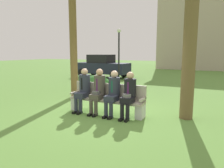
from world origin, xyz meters
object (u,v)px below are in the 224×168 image
at_px(seated_man_centerright, 113,91).
at_px(seated_man_rightmost, 129,93).
at_px(shrub_near_bench, 97,82).
at_px(street_lamp, 119,49).
at_px(park_bench, 107,99).
at_px(building_backdrop, 219,29).
at_px(seated_man_leftmost, 83,88).
at_px(parked_car_near, 103,66).
at_px(seated_man_centerleft, 98,89).

bearing_deg(seated_man_centerright, seated_man_rightmost, -0.84).
relative_size(shrub_near_bench, street_lamp, 0.36).
bearing_deg(park_bench, building_backdrop, 81.69).
relative_size(seated_man_leftmost, shrub_near_bench, 1.12).
bearing_deg(shrub_near_bench, parked_car_near, 115.78).
height_order(seated_man_leftmost, seated_man_rightmost, seated_man_leftmost).
bearing_deg(street_lamp, parked_car_near, 145.39).
bearing_deg(seated_man_centerleft, seated_man_centerright, 0.27).
xyz_separation_m(park_bench, seated_man_rightmost, (0.76, -0.14, 0.29)).
height_order(seated_man_leftmost, building_backdrop, building_backdrop).
bearing_deg(parked_car_near, seated_man_centerleft, -62.07).
bearing_deg(street_lamp, seated_man_leftmost, -74.78).
xyz_separation_m(park_bench, seated_man_centerright, (0.26, -0.13, 0.30)).
relative_size(seated_man_leftmost, seated_man_centerleft, 0.99).
bearing_deg(seated_man_centerright, seated_man_centerleft, -179.73).
relative_size(street_lamp, building_backdrop, 0.26).
relative_size(seated_man_leftmost, street_lamp, 0.41).
relative_size(park_bench, parked_car_near, 0.60).
xyz_separation_m(seated_man_leftmost, parked_car_near, (-3.77, 8.13, 0.09)).
xyz_separation_m(shrub_near_bench, street_lamp, (-0.38, 3.44, 1.67)).
height_order(seated_man_leftmost, seated_man_centerright, seated_man_leftmost).
height_order(park_bench, seated_man_centerleft, seated_man_centerleft).
height_order(seated_man_centerleft, parked_car_near, parked_car_near).
bearing_deg(seated_man_rightmost, parked_car_near, 123.09).
distance_m(seated_man_centerright, street_lamp, 7.51).
relative_size(seated_man_rightmost, street_lamp, 0.39).
xyz_separation_m(seated_man_leftmost, seated_man_centerright, (1.04, -0.00, -0.01)).
bearing_deg(parked_car_near, park_bench, -60.41).
height_order(park_bench, seated_man_centerright, seated_man_centerright).
bearing_deg(seated_man_leftmost, street_lamp, 105.22).
distance_m(seated_man_centerright, building_backdrop, 21.82).
xyz_separation_m(parked_car_near, street_lamp, (1.92, -1.32, 1.21)).
distance_m(shrub_near_bench, building_backdrop, 19.16).
bearing_deg(seated_man_leftmost, seated_man_rightmost, -0.37).
xyz_separation_m(street_lamp, building_backdrop, (5.72, 14.51, 2.41)).
distance_m(seated_man_leftmost, seated_man_rightmost, 1.53).
height_order(seated_man_centerleft, seated_man_centerright, seated_man_centerleft).
relative_size(seated_man_centerleft, shrub_near_bench, 1.12).
relative_size(seated_man_rightmost, shrub_near_bench, 1.08).
distance_m(seated_man_centerright, seated_man_rightmost, 0.50).
height_order(street_lamp, building_backdrop, building_backdrop).
xyz_separation_m(park_bench, seated_man_leftmost, (-0.77, -0.13, 0.31)).
bearing_deg(park_bench, parked_car_near, 119.59).
bearing_deg(street_lamp, park_bench, -68.54).
height_order(seated_man_centerright, shrub_near_bench, seated_man_centerright).
relative_size(park_bench, building_backdrop, 0.18).
height_order(seated_man_rightmost, parked_car_near, parked_car_near).
bearing_deg(shrub_near_bench, building_backdrop, 73.43).
relative_size(seated_man_rightmost, building_backdrop, 0.10).
relative_size(park_bench, street_lamp, 0.72).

